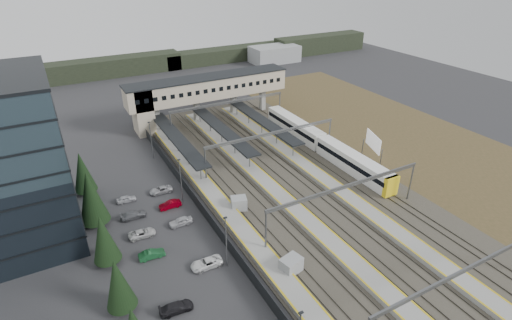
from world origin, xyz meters
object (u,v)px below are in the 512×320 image
train (322,144)px  relay_cabin_near (291,265)px  footbridge (198,91)px  billboard (373,142)px  relay_cabin_far (239,204)px

train → relay_cabin_near: bearing=-133.3°
footbridge → billboard: 42.78m
relay_cabin_far → billboard: billboard is taller
relay_cabin_near → footbridge: size_ratio=0.08×
billboard → relay_cabin_far: bearing=-174.0°
relay_cabin_near → billboard: (32.31, 19.64, 2.54)m
relay_cabin_near → train: bearing=46.7°
relay_cabin_far → billboard: (31.92, 3.37, 2.55)m
footbridge → train: bearing=-60.2°
relay_cabin_near → relay_cabin_far: 16.28m
relay_cabin_near → footbridge: bearing=80.9°
relay_cabin_far → train: bearing=22.8°
relay_cabin_near → relay_cabin_far: bearing=88.6°
relay_cabin_far → footbridge: size_ratio=0.07×
footbridge → billboard: (23.53, -35.48, -4.23)m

